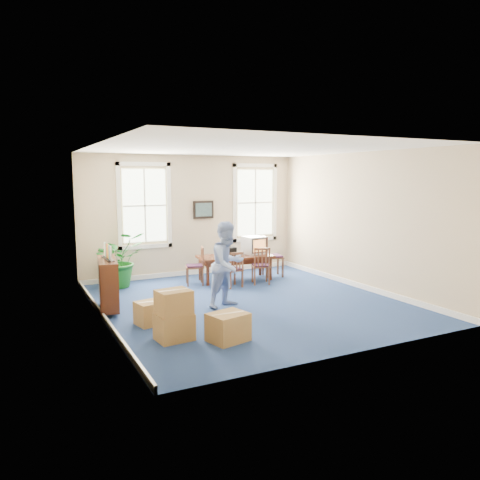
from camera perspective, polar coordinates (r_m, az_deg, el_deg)
name	(u,v)px	position (r m, az deg, el deg)	size (l,w,h in m)	color
floor	(249,302)	(9.95, 1.04, -7.60)	(6.50, 6.50, 0.00)	navy
ceiling	(249,148)	(9.62, 1.09, 11.12)	(6.50, 6.50, 0.00)	white
wall_back	(192,216)	(12.61, -5.83, 2.99)	(6.50, 6.50, 0.00)	#C7B08D
wall_front	(353,248)	(6.97, 13.60, -0.98)	(6.50, 6.50, 0.00)	#C7B08D
wall_left	(100,235)	(8.68, -16.75, 0.59)	(6.50, 6.50, 0.00)	#C7B08D
wall_right	(362,221)	(11.36, 14.60, 2.27)	(6.50, 6.50, 0.00)	#C7B08D
baseboard_back	(194,272)	(12.80, -5.68, -3.91)	(6.00, 0.04, 0.12)	white
baseboard_left	(105,318)	(9.00, -16.17, -9.17)	(0.04, 6.50, 0.12)	white
baseboard_right	(358,285)	(11.58, 14.23, -5.35)	(0.04, 6.50, 0.12)	white
window_left	(145,206)	(12.17, -11.55, 4.12)	(1.40, 0.12, 2.20)	white
window_right	(255,203)	(13.36, 1.85, 4.58)	(1.40, 0.12, 2.20)	white
wall_picture	(203,210)	(12.66, -4.48, 3.70)	(0.58, 0.06, 0.48)	black
conference_table	(235,268)	(11.97, -0.58, -3.41)	(1.88, 0.86, 0.64)	#4B2212
crt_tv	(254,245)	(12.17, 1.68, -0.62)	(0.50, 0.54, 0.45)	#B7B7BC
game_console	(263,252)	(12.28, 2.83, -1.49)	(0.16, 0.20, 0.05)	white
equipment_bag	(227,252)	(11.84, -1.60, -1.43)	(0.43, 0.28, 0.21)	black
chair_near_left	(233,269)	(11.22, -0.91, -3.57)	(0.39, 0.39, 0.87)	brown
chair_near_right	(261,265)	(11.56, 2.54, -3.10)	(0.42, 0.42, 0.93)	brown
chair_end_left	(195,266)	(11.51, -5.56, -3.16)	(0.42, 0.42, 0.93)	brown
chair_end_right	(273,256)	(12.45, 4.02, -1.96)	(0.49, 0.49, 1.08)	brown
man	(228,264)	(9.45, -1.51, -3.00)	(0.85, 0.66, 1.74)	#8BA7DF
credenza	(108,287)	(9.62, -15.77, -5.50)	(0.35, 1.21, 0.95)	#4B2212
brochure_rack	(108,255)	(9.50, -15.81, -1.76)	(0.13, 0.73, 0.32)	#99999E
potted_plant	(119,259)	(11.57, -14.59, -2.30)	(1.20, 1.04, 1.33)	#135A19
cardboard_boxes	(184,310)	(7.87, -6.79, -8.52)	(1.52, 1.52, 0.87)	#A77C42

